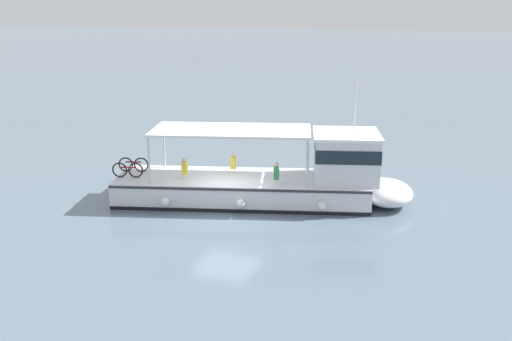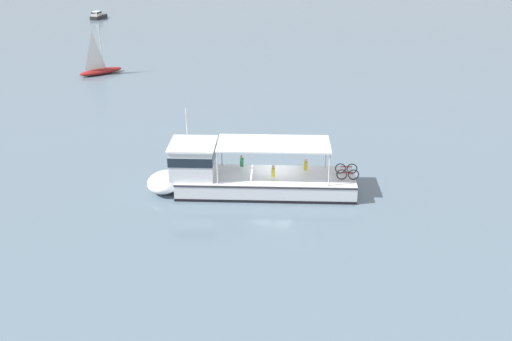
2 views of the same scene
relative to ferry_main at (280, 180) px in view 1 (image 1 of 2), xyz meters
The scene contains 2 objects.
ground_plane 2.75m from the ferry_main, 43.00° to the right, with size 400.00×400.00×0.00m, color slate.
ferry_main is the anchor object (origin of this frame).
Camera 1 is at (21.10, 8.56, 8.18)m, focal length 40.73 mm.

